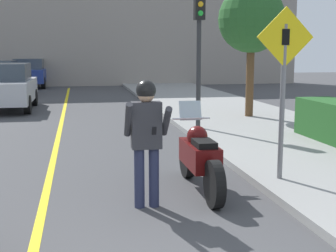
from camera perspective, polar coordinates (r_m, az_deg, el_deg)
name	(u,v)px	position (r m, az deg, el deg)	size (l,w,h in m)	color
road_center_line	(54,156)	(9.79, -13.72, -3.58)	(0.12, 36.00, 0.01)	yellow
building_backdrop	(77,3)	(29.68, -11.05, 14.52)	(28.00, 1.20, 9.99)	gray
motorcycle	(199,158)	(7.11, 3.84, -3.87)	(0.62, 2.26, 1.32)	black
person_biker	(146,130)	(6.24, -2.65, -0.53)	(0.59, 0.47, 1.73)	#282D4C
crossing_sign	(283,77)	(7.39, 13.90, 5.81)	(0.91, 0.08, 2.65)	slate
traffic_light	(199,32)	(12.14, 3.82, 11.33)	(0.26, 0.30, 3.53)	#2D2D30
street_tree	(252,20)	(14.60, 10.15, 12.58)	(2.01, 2.01, 3.94)	brown
parked_car_silver	(6,87)	(17.81, -19.10, 4.57)	(1.88, 4.20, 1.68)	black
parked_car_blue	(30,73)	(28.76, -16.48, 6.24)	(1.88, 4.20, 1.68)	black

